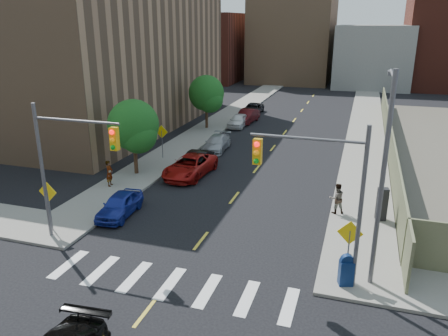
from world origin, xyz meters
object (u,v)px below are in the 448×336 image
Objects in this scene: parked_car_red at (190,166)px; parked_car_silver at (217,143)px; parked_car_white at (239,121)px; pedestrian_east at (337,198)px; parked_car_blue at (120,205)px; parked_car_black at (196,162)px; mailbox at (346,270)px; pedestrian_west at (109,173)px; parked_car_maroon at (247,116)px; payphone at (382,204)px; parked_car_grey at (253,108)px.

parked_car_red is 1.21× the size of parked_car_silver.
parked_car_white is 2.26× the size of pedestrian_east.
parked_car_blue is 8.80m from parked_car_black.
mailbox is at bearing -64.19° from parked_car_white.
parked_car_red is 2.96× the size of pedestrian_east.
pedestrian_west is at bearing -130.04° from parked_car_black.
parked_car_blue is at bearing -4.63° from pedestrian_east.
mailbox is 0.80× the size of pedestrian_west.
parked_car_silver is (1.02, 14.33, -0.02)m from parked_car_blue.
mailbox reaches higher than parked_car_maroon.
parked_car_red reaches higher than parked_car_maroon.
parked_car_red is 18.13m from parked_car_maroon.
parked_car_blue is 2.16× the size of pedestrian_east.
parked_car_maroon is 3.18× the size of mailbox.
mailbox reaches higher than parked_car_red.
pedestrian_west reaches higher than parked_car_black.
parked_car_red is 15.86m from mailbox.
payphone is at bearing 153.92° from pedestrian_east.
parked_car_blue is at bearing -89.79° from parked_car_white.
pedestrian_east is at bearing 13.48° from parked_car_blue.
pedestrian_west reaches higher than parked_car_silver.
parked_car_blue is at bearing -95.43° from parked_car_red.
parked_car_grey is 30.61m from payphone.
parked_car_red is at bearing -90.75° from parked_car_silver.
parked_car_black is 6.56m from pedestrian_west.
pedestrian_west is at bearing 137.91° from mailbox.
parked_car_black is 1.16m from parked_car_red.
parked_car_black is 2.29× the size of payphone.
parked_car_silver is 21.30m from mailbox.
parked_car_white is at bearing 93.56° from parked_car_black.
parked_car_grey is 2.39× the size of payphone.
parked_car_black is at bearing -82.48° from parked_car_maroon.
pedestrian_east reaches higher than parked_car_maroon.
mailbox is (12.30, -26.85, 0.14)m from parked_car_white.
parked_car_maroon is at bearing 88.52° from parked_car_silver.
parked_car_grey is at bearing 106.27° from payphone.
pedestrian_west reaches higher than parked_car_red.
parked_car_silver is at bearing 96.56° from parked_car_red.
parked_car_white is 19.97m from pedestrian_west.
pedestrian_west is 0.97× the size of pedestrian_east.
parked_car_maroon reaches higher than parked_car_white.
parked_car_grey is at bearing 97.23° from parked_car_red.
parked_car_black is 3.04× the size of mailbox.
parked_car_maroon is at bearing -84.35° from parked_car_grey.
parked_car_white is 0.91× the size of parked_car_maroon.
parked_car_red is 2.86× the size of payphone.
payphone reaches higher than parked_car_blue.
pedestrian_east is at bearing 79.62° from mailbox.
payphone reaches higher than parked_car_red.
parked_car_maroon is 5.16m from parked_car_grey.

